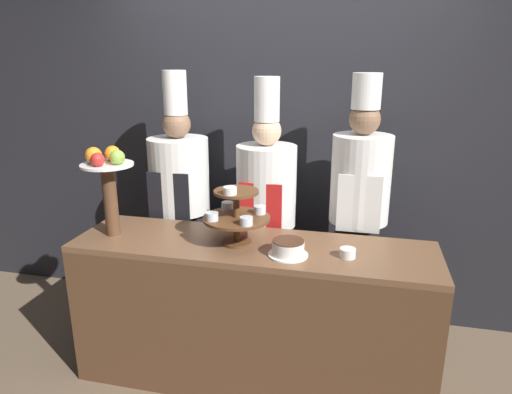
% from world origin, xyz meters
% --- Properties ---
extents(wall_back, '(10.00, 0.06, 2.80)m').
position_xyz_m(wall_back, '(0.00, 1.19, 1.40)').
color(wall_back, '#232328').
rests_on(wall_back, ground_plane).
extents(buffet_counter, '(2.07, 0.56, 0.89)m').
position_xyz_m(buffet_counter, '(0.00, 0.28, 0.44)').
color(buffet_counter, brown).
rests_on(buffet_counter, ground_plane).
extents(tiered_stand, '(0.38, 0.38, 0.36)m').
position_xyz_m(tiered_stand, '(-0.09, 0.27, 1.07)').
color(tiered_stand, brown).
rests_on(tiered_stand, buffet_counter).
extents(fruit_pedestal, '(0.30, 0.30, 0.53)m').
position_xyz_m(fruit_pedestal, '(-0.85, 0.24, 1.24)').
color(fruit_pedestal, brown).
rests_on(fruit_pedestal, buffet_counter).
extents(cake_round, '(0.22, 0.22, 0.09)m').
position_xyz_m(cake_round, '(0.23, 0.17, 0.93)').
color(cake_round, white).
rests_on(cake_round, buffet_counter).
extents(cup_white, '(0.08, 0.08, 0.05)m').
position_xyz_m(cup_white, '(0.54, 0.22, 0.91)').
color(cup_white, white).
rests_on(cup_white, buffet_counter).
extents(chef_left, '(0.41, 0.41, 1.83)m').
position_xyz_m(chef_left, '(-0.65, 0.80, 0.95)').
color(chef_left, '#28282D').
rests_on(chef_left, ground_plane).
extents(chef_center_left, '(0.40, 0.40, 1.79)m').
position_xyz_m(chef_center_left, '(-0.03, 0.80, 0.94)').
color(chef_center_left, '#38332D').
rests_on(chef_center_left, ground_plane).
extents(chef_center_right, '(0.37, 0.37, 1.82)m').
position_xyz_m(chef_center_right, '(0.58, 0.80, 1.00)').
color(chef_center_right, '#38332D').
rests_on(chef_center_right, ground_plane).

